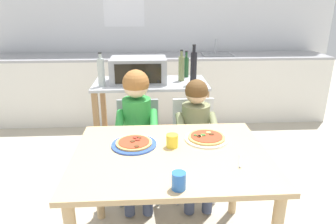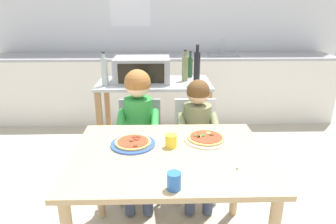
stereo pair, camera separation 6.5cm
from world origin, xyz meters
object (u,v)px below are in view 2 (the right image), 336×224
at_px(bottle_slim_sauce, 185,68).
at_px(dining_chair_right, 196,141).
at_px(bottle_brown_beer, 105,71).
at_px(drinking_cup_blue, 174,181).
at_px(serving_spoon, 238,162).
at_px(drinking_cup_yellow, 171,141).
at_px(pizza_plate_blue_rimmed, 133,143).
at_px(bottle_clear_vinegar, 197,68).
at_px(dining_table, 169,169).
at_px(dining_chair_left, 140,142).
at_px(child_in_green_shirt, 138,121).
at_px(kitchen_island_cart, 154,110).
at_px(bottle_squat_spirits, 190,67).
at_px(toaster_oven, 142,70).
at_px(child_in_olive_shirt, 198,129).
at_px(pizza_plate_white, 206,139).

relative_size(bottle_slim_sauce, dining_chair_right, 0.37).
height_order(bottle_brown_beer, dining_chair_right, bottle_brown_beer).
bearing_deg(drinking_cup_blue, serving_spoon, 32.79).
bearing_deg(drinking_cup_yellow, pizza_plate_blue_rimmed, 172.23).
relative_size(bottle_brown_beer, drinking_cup_yellow, 3.80).
relative_size(bottle_clear_vinegar, drinking_cup_yellow, 4.51).
bearing_deg(drinking_cup_yellow, serving_spoon, -30.55).
height_order(dining_table, dining_chair_left, dining_chair_left).
height_order(bottle_clear_vinegar, child_in_green_shirt, bottle_clear_vinegar).
distance_m(bottle_brown_beer, drinking_cup_blue, 1.61).
xyz_separation_m(kitchen_island_cart, dining_chair_left, (-0.11, -0.54, -0.09)).
relative_size(kitchen_island_cart, dining_chair_right, 1.33).
relative_size(bottle_brown_beer, pizza_plate_blue_rimmed, 1.10).
bearing_deg(serving_spoon, bottle_squat_spirits, 94.42).
bearing_deg(serving_spoon, toaster_oven, 113.27).
bearing_deg(drinking_cup_blue, bottle_squat_spirits, 82.35).
distance_m(bottle_slim_sauce, pizza_plate_blue_rimmed, 1.27).
distance_m(dining_table, dining_chair_right, 0.76).
bearing_deg(drinking_cup_blue, kitchen_island_cart, 94.31).
distance_m(dining_chair_left, drinking_cup_blue, 1.14).
bearing_deg(drinking_cup_blue, child_in_green_shirt, 103.63).
xyz_separation_m(child_in_green_shirt, drinking_cup_yellow, (0.23, -0.51, 0.07)).
distance_m(bottle_clear_vinegar, child_in_olive_shirt, 0.68).
relative_size(child_in_green_shirt, drinking_cup_blue, 12.40).
height_order(kitchen_island_cart, bottle_brown_beer, bottle_brown_beer).
bearing_deg(bottle_brown_beer, pizza_plate_white, -50.25).
bearing_deg(drinking_cup_yellow, toaster_oven, 101.24).
xyz_separation_m(bottle_brown_beer, drinking_cup_blue, (0.56, -1.49, -0.20)).
relative_size(dining_chair_right, pizza_plate_white, 2.91).
bearing_deg(serving_spoon, bottle_brown_beer, 126.48).
bearing_deg(bottle_brown_beer, dining_chair_left, -51.55).
relative_size(bottle_slim_sauce, child_in_green_shirt, 0.28).
bearing_deg(toaster_oven, dining_table, -80.03).
distance_m(bottle_brown_beer, dining_table, 1.30).
bearing_deg(drinking_cup_yellow, child_in_olive_shirt, 65.36).
height_order(child_in_green_shirt, child_in_olive_shirt, child_in_green_shirt).
distance_m(pizza_plate_blue_rimmed, pizza_plate_white, 0.47).
bearing_deg(child_in_green_shirt, dining_table, -69.49).
height_order(kitchen_island_cart, serving_spoon, kitchen_island_cart).
bearing_deg(dining_chair_right, toaster_oven, 130.00).
bearing_deg(pizza_plate_white, child_in_olive_shirt, 89.97).
xyz_separation_m(kitchen_island_cart, dining_chair_right, (0.35, -0.54, -0.09)).
xyz_separation_m(child_in_olive_shirt, serving_spoon, (0.14, -0.71, 0.10)).
relative_size(bottle_clear_vinegar, dining_chair_left, 0.45).
bearing_deg(dining_chair_right, drinking_cup_blue, -102.11).
bearing_deg(bottle_squat_spirits, dining_table, -99.97).
xyz_separation_m(bottle_clear_vinegar, drinking_cup_blue, (-0.28, -1.52, -0.23)).
bearing_deg(bottle_brown_beer, bottle_clear_vinegar, 1.80).
bearing_deg(kitchen_island_cart, child_in_green_shirt, -99.64).
bearing_deg(bottle_clear_vinegar, child_in_olive_shirt, -94.56).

